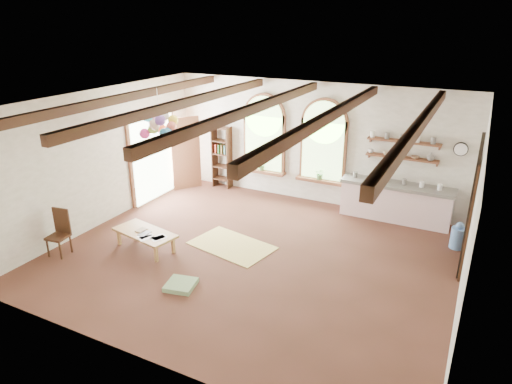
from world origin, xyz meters
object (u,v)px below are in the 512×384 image
Objects in this scene: kitchen_counter at (395,202)px; balloon_cluster at (159,125)px; coffee_table at (145,234)px; side_chair at (60,242)px.

kitchen_counter is 2.32× the size of balloon_cluster.
coffee_table is 1.54× the size of side_chair.
coffee_table is at bearing 34.44° from side_chair.
balloon_cluster reaches higher than coffee_table.
kitchen_counter is 2.70× the size of side_chair.
balloon_cluster reaches higher than side_chair.
side_chair is at bearing -140.10° from kitchen_counter.
balloon_cluster is at bearing -155.05° from kitchen_counter.
kitchen_counter is 7.76m from side_chair.
side_chair is 0.86× the size of balloon_cluster.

